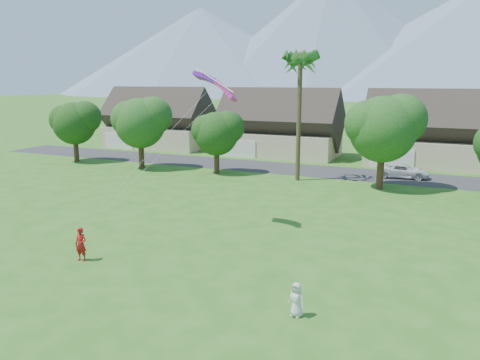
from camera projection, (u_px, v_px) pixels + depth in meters
The scene contains 10 objects.
ground at pixel (147, 309), 20.42m from camera, with size 500.00×500.00×0.00m, color #2D6019.
street at pixel (330, 172), 50.77m from camera, with size 90.00×7.00×0.01m, color #2D2D30.
kite_flyer at pixel (81, 244), 25.66m from camera, with size 0.69×0.45×1.89m, color #A01712.
watcher at pixel (296, 300), 19.61m from camera, with size 0.74×0.48×1.51m, color silver.
parked_car at pixel (403, 171), 47.64m from camera, with size 2.39×5.18×1.44m, color silver.
mountain_ridge at pixel (455, 42), 242.28m from camera, with size 540.00×240.00×70.00m.
houses_row at pixel (352, 132), 57.88m from camera, with size 72.75×8.19×8.86m.
tree_row at pixel (305, 132), 44.77m from camera, with size 62.27×6.67×8.45m.
fan_palm at pixel (300, 58), 44.19m from camera, with size 3.00×3.00×13.80m.
parafoil_kite at pixel (217, 83), 29.85m from camera, with size 3.27×1.12×0.50m.
Camera 1 is at (11.40, -15.49, 9.78)m, focal length 35.00 mm.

